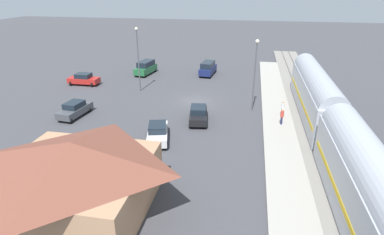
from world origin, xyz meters
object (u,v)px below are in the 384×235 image
object	(u,v)px
pedestrian_waiting_far	(282,116)
light_pole_lot_center	(138,53)
pedestrian_on_platform	(283,107)
sedan_black	(198,114)
suv_green	(146,67)
sedan_red	(84,79)
sedan_charcoal	(75,109)
suv_navy	(208,68)
sedan_white	(158,132)
station_building	(75,175)
light_pole_near_platform	(255,68)
passenger_train	(335,127)

from	to	relation	value
pedestrian_waiting_far	light_pole_lot_center	bearing A→B (deg)	-25.36
pedestrian_on_platform	sedan_black	distance (m)	9.47
suv_green	sedan_black	xyz separation A→B (m)	(-11.89, 17.74, -0.27)
sedan_red	sedan_charcoal	world-z (taller)	same
suv_navy	pedestrian_on_platform	bearing A→B (deg)	123.06
pedestrian_waiting_far	suv_navy	xyz separation A→B (m)	(10.47, -18.92, -0.13)
sedan_red	sedan_charcoal	size ratio (longest dim) A/B	0.96
pedestrian_on_platform	sedan_charcoal	bearing A→B (deg)	9.50
sedan_white	station_building	bearing A→B (deg)	77.11
light_pole_lot_center	suv_navy	bearing A→B (deg)	-129.20
light_pole_lot_center	suv_green	bearing A→B (deg)	-76.79
pedestrian_waiting_far	sedan_black	world-z (taller)	pedestrian_waiting_far
sedan_white	light_pole_near_platform	size ratio (longest dim) A/B	0.58
light_pole_lot_center	passenger_train	bearing A→B (deg)	147.23
pedestrian_on_platform	sedan_red	xyz separation A→B (m)	(28.16, -7.57, -0.40)
pedestrian_waiting_far	sedan_red	size ratio (longest dim) A/B	0.38
station_building	light_pole_near_platform	world-z (taller)	light_pole_near_platform
suv_navy	light_pole_lot_center	world-z (taller)	light_pole_lot_center
sedan_black	suv_navy	xyz separation A→B (m)	(1.65, -19.16, 0.27)
passenger_train	station_building	xyz separation A→B (m)	(18.00, 10.33, -0.28)
passenger_train	suv_navy	xyz separation A→B (m)	(14.20, -24.49, -1.71)
station_building	sedan_white	bearing A→B (deg)	-102.89
pedestrian_waiting_far	sedan_black	distance (m)	8.83
sedan_white	sedan_red	bearing A→B (deg)	-44.04
light_pole_lot_center	pedestrian_waiting_far	bearing A→B (deg)	154.64
suv_navy	sedan_white	size ratio (longest dim) A/B	1.05
sedan_black	pedestrian_on_platform	bearing A→B (deg)	-163.52
sedan_black	suv_navy	size ratio (longest dim) A/B	0.93
sedan_white	light_pole_lot_center	distance (m)	16.50
pedestrian_on_platform	suv_navy	bearing A→B (deg)	-56.94
suv_navy	sedan_white	world-z (taller)	suv_navy
light_pole_near_platform	sedan_black	bearing A→B (deg)	37.63
station_building	suv_green	world-z (taller)	station_building
passenger_train	sedan_black	distance (m)	13.78
station_building	pedestrian_waiting_far	distance (m)	21.40
suv_navy	sedan_red	bearing A→B (deg)	27.07
suv_green	suv_navy	distance (m)	10.34
pedestrian_on_platform	light_pole_near_platform	size ratio (longest dim) A/B	0.20
pedestrian_on_platform	pedestrian_waiting_far	size ratio (longest dim) A/B	1.00
suv_green	light_pole_lot_center	bearing A→B (deg)	103.21
pedestrian_waiting_far	suv_navy	world-z (taller)	suv_navy
station_building	light_pole_near_platform	xyz separation A→B (m)	(-11.20, -20.09, 2.63)
pedestrian_waiting_far	light_pole_lot_center	world-z (taller)	light_pole_lot_center
sedan_red	passenger_train	bearing A→B (deg)	153.77
suv_green	sedan_black	bearing A→B (deg)	123.83
light_pole_near_platform	sedan_charcoal	bearing A→B (deg)	15.86
sedan_red	sedan_white	world-z (taller)	same
station_building	sedan_white	world-z (taller)	station_building
sedan_charcoal	suv_navy	size ratio (longest dim) A/B	0.92
light_pole_lot_center	sedan_red	bearing A→B (deg)	-7.16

